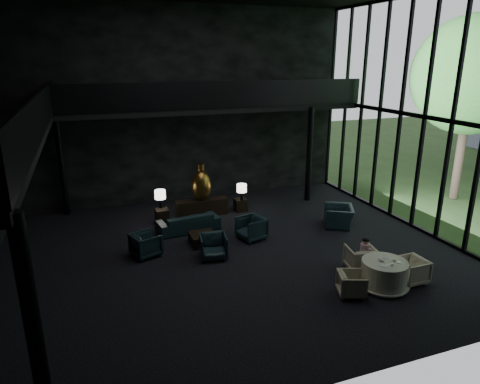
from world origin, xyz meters
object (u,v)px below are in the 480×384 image
object	(u,v)px
bronze_urn	(201,185)
lounge_armchair_east	(251,226)
console	(202,208)
dining_chair_west	(352,284)
window_armchair	(339,212)
lounge_armchair_west	(146,243)
child	(365,247)
side_table_right	(240,205)
dining_chair_north	(361,257)
coffee_table	(203,239)
lounge_armchair_south	(213,244)
table_lamp_left	(160,195)
dining_chair_east	(411,270)
table_lamp_right	(242,189)
dining_table	(384,276)
sofa	(188,219)
side_table_left	(162,216)

from	to	relation	value
bronze_urn	lounge_armchair_east	distance (m)	3.05
console	dining_chair_west	size ratio (longest dim) A/B	3.30
bronze_urn	window_armchair	xyz separation A→B (m)	(4.44, -2.76, -0.73)
lounge_armchair_west	child	distance (m)	6.60
side_table_right	dining_chair_north	distance (m)	6.14
coffee_table	dining_chair_north	distance (m)	5.07
console	lounge_armchair_south	xyz separation A→B (m)	(-0.65, -3.75, 0.12)
console	table_lamp_left	bearing A→B (deg)	-178.37
window_armchair	dining_chair_east	size ratio (longest dim) A/B	1.59
table_lamp_right	dining_table	xyz separation A→B (m)	(1.55, -6.82, -0.65)
table_lamp_right	lounge_armchair_south	world-z (taller)	table_lamp_right
table_lamp_left	sofa	distance (m)	1.60
dining_chair_east	dining_chair_west	bearing A→B (deg)	-91.33
lounge_armchair_east	lounge_armchair_south	distance (m)	1.88
lounge_armchair_west	coffee_table	distance (m)	1.92
coffee_table	dining_chair_west	size ratio (longest dim) A/B	1.34
sofa	table_lamp_right	bearing A→B (deg)	-161.83
coffee_table	bronze_urn	bearing A→B (deg)	75.45
lounge_armchair_south	child	distance (m)	4.50
lounge_armchair_east	coffee_table	distance (m)	1.70
lounge_armchair_east	window_armchair	world-z (taller)	window_armchair
dining_chair_north	dining_chair_west	bearing A→B (deg)	57.62
bronze_urn	dining_chair_west	size ratio (longest dim) A/B	2.31
lounge_armchair_south	console	bearing A→B (deg)	89.36
sofa	lounge_armchair_south	distance (m)	2.41
window_armchair	dining_table	distance (m)	4.42
bronze_urn	table_lamp_left	xyz separation A→B (m)	(-1.60, -0.03, -0.23)
bronze_urn	lounge_armchair_east	size ratio (longest dim) A/B	1.49
coffee_table	child	bearing A→B (deg)	-41.40
lounge_armchair_south	dining_chair_north	size ratio (longest dim) A/B	1.10
side_table_left	bronze_urn	bearing A→B (deg)	7.56
child	side_table_left	bearing A→B (deg)	-50.56
side_table_right	table_lamp_right	bearing A→B (deg)	-90.00
console	child	xyz separation A→B (m)	(3.20, -6.07, 0.42)
side_table_right	dining_chair_west	distance (m)	7.07
bronze_urn	lounge_armchair_south	distance (m)	3.87
coffee_table	lounge_armchair_south	bearing A→B (deg)	-88.21
table_lamp_right	lounge_armchair_south	bearing A→B (deg)	-122.24
console	window_armchair	size ratio (longest dim) A/B	1.68
lounge_armchair_west	console	bearing A→B (deg)	-61.47
bronze_urn	table_lamp_left	bearing A→B (deg)	-179.09
side_table_left	lounge_armchair_west	size ratio (longest dim) A/B	0.61
lounge_armchair_south	dining_chair_north	world-z (taller)	lounge_armchair_south
sofa	dining_chair_east	world-z (taller)	sofa
bronze_urn	dining_chair_east	size ratio (longest dim) A/B	1.87
side_table_right	child	world-z (taller)	child
dining_chair_north	dining_chair_west	distance (m)	1.52
bronze_urn	window_armchair	world-z (taller)	bronze_urn
window_armchair	table_lamp_left	bearing A→B (deg)	-86.87
table_lamp_right	dining_chair_north	xyz separation A→B (m)	(1.55, -5.77, -0.57)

